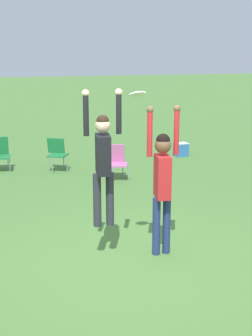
% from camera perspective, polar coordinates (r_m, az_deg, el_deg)
% --- Properties ---
extents(ground_plane, '(120.00, 120.00, 0.00)m').
position_cam_1_polar(ground_plane, '(7.17, 0.24, -10.89)').
color(ground_plane, '#4C7A38').
extents(person_jumping, '(0.59, 0.47, 2.02)m').
position_cam_1_polar(person_jumping, '(6.74, -2.81, 1.51)').
color(person_jumping, '#2D2D38').
rests_on(person_jumping, ground_plane).
extents(person_defending, '(0.53, 0.41, 2.27)m').
position_cam_1_polar(person_defending, '(6.94, 4.46, -1.07)').
color(person_defending, navy).
rests_on(person_defending, ground_plane).
extents(frisbee, '(0.23, 0.22, 0.10)m').
position_cam_1_polar(frisbee, '(6.53, 1.42, 9.00)').
color(frisbee, white).
extents(camping_chair_1, '(0.63, 0.69, 0.85)m').
position_cam_1_polar(camping_chair_1, '(12.40, -8.41, 2.00)').
color(camping_chair_1, gray).
rests_on(camping_chair_1, ground_plane).
extents(camping_chair_4, '(0.55, 0.59, 0.89)m').
position_cam_1_polar(camping_chair_4, '(12.71, -15.12, 1.90)').
color(camping_chair_4, gray).
rests_on(camping_chair_4, ground_plane).
extents(camping_chair_5, '(0.61, 0.66, 0.86)m').
position_cam_1_polar(camping_chair_5, '(11.42, -1.16, 1.03)').
color(camping_chair_5, gray).
rests_on(camping_chair_5, ground_plane).
extents(cooler_box, '(0.39, 0.33, 0.40)m').
position_cam_1_polar(cooler_box, '(14.20, 6.71, 2.27)').
color(cooler_box, '#336BB7').
rests_on(cooler_box, ground_plane).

